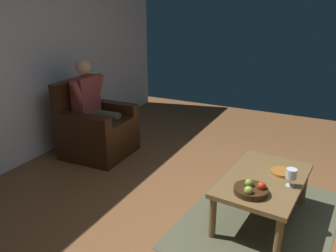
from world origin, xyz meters
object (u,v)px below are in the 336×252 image
fruit_bowl (251,190)px  decorative_dish (282,172)px  coffee_table (263,184)px  person_seated (94,105)px  armchair (96,130)px  wine_glass_near (291,175)px

fruit_bowl → decorative_dish: size_ratio=1.35×
fruit_bowl → coffee_table: bearing=172.4°
person_seated → coffee_table: 2.32m
armchair → decorative_dish: armchair is taller
coffee_table → person_seated: bearing=-102.7°
armchair → person_seated: bearing=-90.0°
person_seated → decorative_dish: size_ratio=6.12×
person_seated → fruit_bowl: size_ratio=4.54×
person_seated → wine_glass_near: bearing=75.6°
fruit_bowl → wine_glass_near: bearing=135.4°
decorative_dish → fruit_bowl: bearing=-19.4°
armchair → coffee_table: armchair is taller
decorative_dish → person_seated: bearing=-98.3°
wine_glass_near → fruit_bowl: wine_glass_near is taller
decorative_dish → armchair: bearing=-98.3°
armchair → coffee_table: size_ratio=0.90×
armchair → wine_glass_near: size_ratio=6.23×
armchair → decorative_dish: bearing=79.9°
person_seated → wine_glass_near: 2.53m
fruit_bowl → person_seated: bearing=-110.3°
armchair → person_seated: size_ratio=0.78×
armchair → fruit_bowl: armchair is taller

